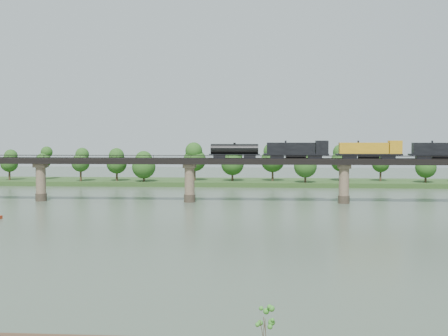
{
  "coord_description": "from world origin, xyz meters",
  "views": [
    {
      "loc": [
        19.03,
        -115.52,
        17.12
      ],
      "look_at": [
        9.05,
        30.0,
        9.0
      ],
      "focal_mm": 45.0,
      "sensor_mm": 36.0,
      "label": 1
    }
  ],
  "objects": [
    {
      "name": "ground",
      "position": [
        0.0,
        0.0,
        0.0
      ],
      "size": [
        400.0,
        400.0,
        0.0
      ],
      "primitive_type": "plane",
      "color": "#3B4B3A",
      "rests_on": "ground"
    },
    {
      "name": "far_treeline",
      "position": [
        -8.21,
        80.52,
        8.83
      ],
      "size": [
        289.06,
        17.54,
        13.6
      ],
      "color": "#382619",
      "rests_on": "far_bank"
    },
    {
      "name": "bridge",
      "position": [
        0.0,
        30.0,
        5.46
      ],
      "size": [
        236.0,
        30.0,
        11.5
      ],
      "color": "#473A2D",
      "rests_on": "ground"
    },
    {
      "name": "sapling",
      "position": [
        19.19,
        -72.0,
        2.82
      ],
      "size": [
        1.09,
        1.09,
        2.58
      ],
      "rotation": [
        0.0,
        0.0,
        -0.26
      ],
      "color": "brown",
      "rests_on": "near_bank"
    },
    {
      "name": "bridge_superstructure",
      "position": [
        0.0,
        30.0,
        11.79
      ],
      "size": [
        220.0,
        4.9,
        0.75
      ],
      "color": "black",
      "rests_on": "bridge"
    },
    {
      "name": "far_bank",
      "position": [
        0.0,
        85.0,
        0.8
      ],
      "size": [
        300.0,
        24.0,
        1.6
      ],
      "primitive_type": "cube",
      "color": "#26451B",
      "rests_on": "ground"
    },
    {
      "name": "freight_train",
      "position": [
        40.14,
        30.0,
        13.73
      ],
      "size": [
        67.81,
        2.64,
        4.67
      ],
      "color": "black",
      "rests_on": "bridge"
    }
  ]
}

